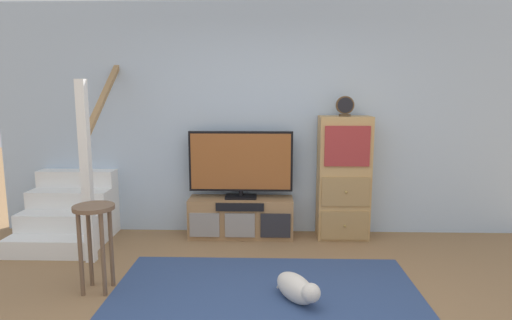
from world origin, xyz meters
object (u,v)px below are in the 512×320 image
(desk_clock, at_px, (345,106))
(dog, at_px, (297,288))
(media_console, at_px, (241,217))
(television, at_px, (241,163))
(side_cabinet, at_px, (343,178))
(bar_stool_near, at_px, (95,228))

(desk_clock, relative_size, dog, 0.46)
(media_console, distance_m, television, 0.64)
(media_console, relative_size, side_cabinet, 0.85)
(television, bearing_deg, dog, -70.91)
(television, distance_m, bar_stool_near, 1.86)
(television, distance_m, side_cabinet, 1.19)
(media_console, distance_m, bar_stool_near, 1.85)
(television, height_order, bar_stool_near, television)
(desk_clock, relative_size, bar_stool_near, 0.30)
(desk_clock, xyz_separation_m, dog, (-0.61, -1.58, -1.41))
(bar_stool_near, xyz_separation_m, dog, (1.69, -0.16, -0.44))
(side_cabinet, bearing_deg, television, 179.34)
(bar_stool_near, bearing_deg, media_console, 51.45)
(side_cabinet, relative_size, dog, 2.86)
(bar_stool_near, height_order, dog, bar_stool_near)
(desk_clock, bearing_deg, dog, -111.15)
(media_console, xyz_separation_m, dog, (0.56, -1.58, -0.11))
(side_cabinet, relative_size, bar_stool_near, 1.88)
(side_cabinet, height_order, desk_clock, desk_clock)
(television, relative_size, side_cabinet, 0.85)
(side_cabinet, distance_m, bar_stool_near, 2.72)
(dog, bearing_deg, media_console, 109.35)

